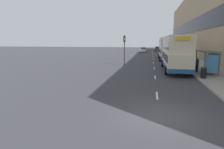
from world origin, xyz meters
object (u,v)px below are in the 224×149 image
at_px(car_1, 158,49).
at_px(pedestrian_2, 212,63).
at_px(pedestrian_at_shelter, 218,62).
at_px(pedestrian_1, 197,65).
at_px(bus_shelter, 210,58).
at_px(car_0, 143,50).
at_px(double_decker_bus_near, 175,52).
at_px(traffic_light_far_kerb, 124,45).
at_px(double_decker_bus_ahead, 167,48).
at_px(litter_bin, 204,73).

relative_size(car_1, pedestrian_2, 2.81).
xyz_separation_m(pedestrian_at_shelter, pedestrian_2, (-1.06, -1.05, -0.08)).
bearing_deg(pedestrian_2, car_1, 96.02).
bearing_deg(pedestrian_1, pedestrian_2, 48.97).
xyz_separation_m(bus_shelter, car_0, (-8.82, 42.76, -1.05)).
xyz_separation_m(pedestrian_1, pedestrian_2, (2.23, 2.56, -0.04)).
distance_m(car_1, pedestrian_1, 51.19).
bearing_deg(double_decker_bus_near, pedestrian_at_shelter, 18.55).
bearing_deg(bus_shelter, traffic_light_far_kerb, 148.06).
height_order(double_decker_bus_ahead, car_1, double_decker_bus_ahead).
xyz_separation_m(double_decker_bus_ahead, car_1, (-0.59, 35.11, -1.44)).
bearing_deg(pedestrian_at_shelter, double_decker_bus_ahead, 114.28).
bearing_deg(double_decker_bus_near, bus_shelter, -38.44).
xyz_separation_m(bus_shelter, double_decker_bus_ahead, (-3.32, 16.86, 0.41)).
relative_size(pedestrian_1, litter_bin, 1.59).
height_order(car_0, litter_bin, car_0).
distance_m(car_0, pedestrian_1, 42.61).
xyz_separation_m(double_decker_bus_ahead, pedestrian_1, (2.30, -16.00, -1.29)).
height_order(double_decker_bus_near, pedestrian_1, double_decker_bus_near).
relative_size(double_decker_bus_ahead, pedestrian_2, 6.51).
bearing_deg(pedestrian_1, pedestrian_at_shelter, 47.73).
relative_size(bus_shelter, traffic_light_far_kerb, 0.93).
xyz_separation_m(car_0, pedestrian_at_shelter, (11.08, -38.27, 0.21)).
relative_size(double_decker_bus_ahead, traffic_light_far_kerb, 2.30).
relative_size(double_decker_bus_ahead, car_1, 2.32).
xyz_separation_m(double_decker_bus_ahead, car_0, (-5.50, 25.90, -1.46)).
bearing_deg(traffic_light_far_kerb, litter_bin, -46.06).
relative_size(double_decker_bus_near, litter_bin, 10.72).
xyz_separation_m(car_1, traffic_light_far_kerb, (-6.26, -45.63, 2.22)).
xyz_separation_m(double_decker_bus_ahead, litter_bin, (2.10, -19.81, -1.61)).
distance_m(pedestrian_at_shelter, pedestrian_2, 1.49).
relative_size(car_1, litter_bin, 4.27).
height_order(car_0, pedestrian_1, pedestrian_1).
xyz_separation_m(double_decker_bus_near, pedestrian_at_shelter, (5.56, 1.87, -1.25)).
height_order(bus_shelter, traffic_light_far_kerb, traffic_light_far_kerb).
xyz_separation_m(pedestrian_at_shelter, pedestrian_1, (-3.29, -3.62, -0.04)).
distance_m(double_decker_bus_ahead, traffic_light_far_kerb, 12.58).
xyz_separation_m(double_decker_bus_ahead, traffic_light_far_kerb, (-6.85, -10.52, 0.77)).
distance_m(double_decker_bus_near, car_1, 49.38).
height_order(double_decker_bus_near, car_1, double_decker_bus_near).
distance_m(double_decker_bus_near, traffic_light_far_kerb, 7.86).
height_order(bus_shelter, pedestrian_at_shelter, bus_shelter).
xyz_separation_m(pedestrian_2, litter_bin, (-2.43, -6.37, -0.29)).
distance_m(double_decker_bus_near, pedestrian_1, 3.15).
height_order(pedestrian_1, traffic_light_far_kerb, traffic_light_far_kerb).
distance_m(litter_bin, traffic_light_far_kerb, 13.12).
bearing_deg(litter_bin, car_0, 99.44).
relative_size(double_decker_bus_near, pedestrian_at_shelter, 6.39).
relative_size(double_decker_bus_ahead, litter_bin, 9.90).
bearing_deg(bus_shelter, car_1, 94.30).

